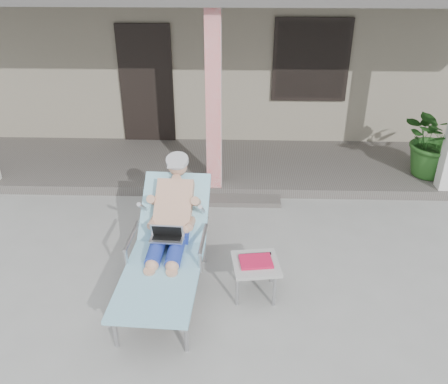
{
  "coord_description": "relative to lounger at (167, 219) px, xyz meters",
  "views": [
    {
      "loc": [
        0.35,
        -4.36,
        3.52
      ],
      "look_at": [
        0.19,
        0.6,
        0.85
      ],
      "focal_mm": 38.0,
      "sensor_mm": 36.0,
      "label": 1
    }
  ],
  "objects": [
    {
      "name": "ground",
      "position": [
        0.4,
        0.01,
        -0.84
      ],
      "size": [
        60.0,
        60.0,
        0.0
      ],
      "primitive_type": "plane",
      "color": "#9E9E99",
      "rests_on": "ground"
    },
    {
      "name": "house",
      "position": [
        0.4,
        6.51,
        0.83
      ],
      "size": [
        10.4,
        5.4,
        3.3
      ],
      "color": "gray",
      "rests_on": "ground"
    },
    {
      "name": "porch_deck",
      "position": [
        0.4,
        3.01,
        -0.77
      ],
      "size": [
        10.0,
        2.0,
        0.15
      ],
      "primitive_type": "cube",
      "color": "#605B56",
      "rests_on": "ground"
    },
    {
      "name": "porch_step",
      "position": [
        0.4,
        1.86,
        -0.8
      ],
      "size": [
        2.0,
        0.3,
        0.07
      ],
      "primitive_type": "cube",
      "color": "#605B56",
      "rests_on": "ground"
    },
    {
      "name": "lounger",
      "position": [
        0.0,
        0.0,
        0.0
      ],
      "size": [
        0.89,
        2.13,
        1.37
      ],
      "rotation": [
        0.0,
        0.0,
        -0.05
      ],
      "color": "#B7B7BC",
      "rests_on": "ground"
    },
    {
      "name": "side_table",
      "position": [
        0.97,
        -0.18,
        -0.46
      ],
      "size": [
        0.56,
        0.56,
        0.45
      ],
      "rotation": [
        0.0,
        0.0,
        0.14
      ],
      "color": "#ACACA7",
      "rests_on": "ground"
    },
    {
      "name": "potted_palm",
      "position": [
        3.85,
        2.65,
        -0.08
      ],
      "size": [
        1.36,
        1.27,
        1.22
      ],
      "primitive_type": "imported",
      "rotation": [
        0.0,
        0.0,
        0.35
      ],
      "color": "#26591E",
      "rests_on": "porch_deck"
    }
  ]
}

